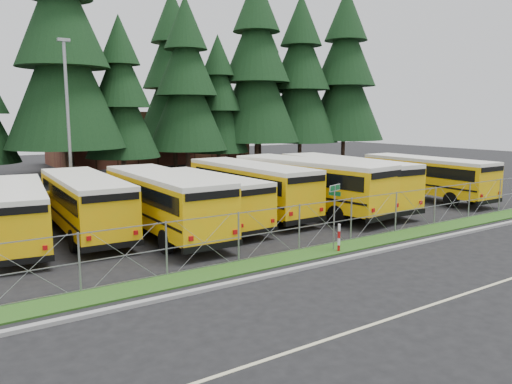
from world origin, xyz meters
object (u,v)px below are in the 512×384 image
Objects in this scene: bus_6 at (340,183)px; bus_5 at (305,186)px; bus_east at (422,178)px; light_standard at (68,118)px; bus_0 at (16,215)px; striped_bollard at (339,238)px; street_sign at (334,203)px; bus_3 at (204,200)px; bus_1 at (84,205)px; bus_2 at (162,204)px; bus_4 at (247,189)px.

bus_5 is at bearing -175.23° from bus_6.
light_standard is at bearing 154.35° from bus_east.
striped_bollard is at bearing -30.87° from bus_0.
bus_5 reaches higher than street_sign.
bus_6 is (9.26, -0.35, 0.21)m from bus_3.
bus_0 is 8.81m from bus_3.
bus_0 is 24.96m from bus_east.
bus_east is at bearing -6.32° from bus_3.
bus_5 is at bearing -5.96° from bus_1.
bus_2 is 1.05× the size of bus_east.
bus_2 reaches higher than bus_3.
street_sign reaches higher than striped_bollard.
bus_3 is 1.00× the size of light_standard.
bus_east is at bearing -3.85° from bus_1.
light_standard is (-10.80, 9.43, 3.93)m from bus_5.
bus_0 is 8.53× the size of striped_bollard.
light_standard is (-13.66, 9.37, 3.96)m from bus_6.
bus_0 is 15.21m from bus_5.
bus_4 is 11.83m from light_standard.
light_standard reaches higher than bus_east.
bus_5 is 1.02× the size of bus_6.
bus_4 is (5.93, 1.68, -0.01)m from bus_2.
bus_east is at bearing -9.97° from bus_4.
bus_4 is at bearing 171.44° from bus_east.
bus_5 is at bearing 2.82° from bus_2.
street_sign is (4.83, -6.76, 0.55)m from bus_2.
bus_1 is (3.03, 0.44, 0.07)m from bus_0.
light_standard is at bearing 111.81° from street_sign.
light_standard is (-7.69, 8.03, 4.02)m from bus_4.
bus_6 is 9.78× the size of striped_bollard.
bus_2 reaches higher than bus_east.
light_standard is at bearing 111.45° from striped_bollard.
striped_bollard is at bearing -68.55° from light_standard.
bus_5 is 1.18× the size of light_standard.
striped_bollard is (-1.10, -8.76, -0.88)m from bus_4.
bus_1 is at bearing 131.74° from street_sign.
bus_2 reaches higher than bus_1.
bus_5 is 14.87m from light_standard.
bus_3 is (8.75, -0.97, -0.02)m from bus_0.
light_standard is at bearing 82.74° from bus_1.
bus_3 is at bearing 15.83° from bus_2.
striped_bollard is at bearing -127.08° from bus_5.
bus_2 reaches higher than striped_bollard.
bus_1 is 12.16m from striped_bollard.
bus_east reaches higher than bus_0.
light_standard reaches higher than bus_5.
bus_2 is at bearing -174.75° from bus_6.
bus_6 reaches higher than bus_0.
street_sign is at bearing -131.26° from bus_6.
light_standard reaches higher than bus_0.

